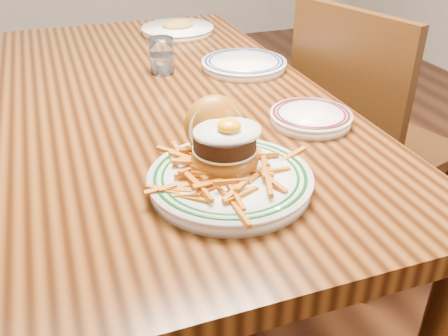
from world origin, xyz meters
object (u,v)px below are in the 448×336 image
object	(u,v)px
table	(165,123)
side_plate	(311,117)
main_plate	(228,165)
chair_right	(363,139)

from	to	relation	value
table	side_plate	bearing A→B (deg)	-46.54
table	main_plate	size ratio (longest dim) A/B	4.97
main_plate	side_plate	world-z (taller)	main_plate
table	chair_right	size ratio (longest dim) A/B	1.69
table	chair_right	world-z (taller)	chair_right
side_plate	main_plate	bearing A→B (deg)	-141.48
table	side_plate	size ratio (longest dim) A/B	8.25
chair_right	side_plate	bearing A→B (deg)	20.83
chair_right	main_plate	world-z (taller)	chair_right
main_plate	side_plate	size ratio (longest dim) A/B	1.66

